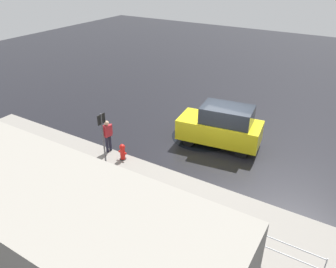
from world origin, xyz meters
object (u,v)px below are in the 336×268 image
at_px(moving_hatchback, 221,126).
at_px(pedestrian, 108,134).
at_px(sign_post, 103,131).
at_px(fire_hydrant, 123,152).

distance_m(moving_hatchback, pedestrian, 5.36).
bearing_deg(moving_hatchback, pedestrian, 38.56).
relative_size(moving_hatchback, pedestrian, 2.53).
distance_m(pedestrian, sign_post, 1.10).
height_order(fire_hydrant, sign_post, sign_post).
height_order(moving_hatchback, sign_post, sign_post).
bearing_deg(sign_post, pedestrian, -59.16).
bearing_deg(pedestrian, fire_hydrant, 168.00).
xyz_separation_m(moving_hatchback, sign_post, (3.73, 4.12, 0.55)).
distance_m(fire_hydrant, sign_post, 1.41).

